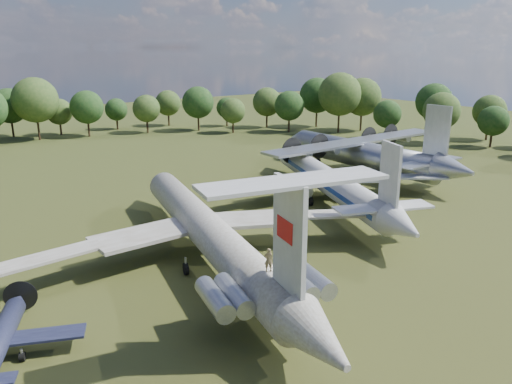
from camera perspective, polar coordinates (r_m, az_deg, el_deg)
ground at (r=55.72m, az=-5.44°, el=-6.40°), size 300.00×300.00×0.00m
il62_airliner at (r=51.38m, az=-5.45°, el=-5.29°), size 51.39×60.50×5.17m
tu104_jet at (r=71.80m, az=8.17°, el=0.78°), size 52.70×59.45×4.92m
an12_transport at (r=89.07m, az=11.91°, el=3.88°), size 39.10×43.67×5.73m
person_on_il62 at (r=37.57m, az=1.44°, el=-7.76°), size 0.80×0.69×1.85m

